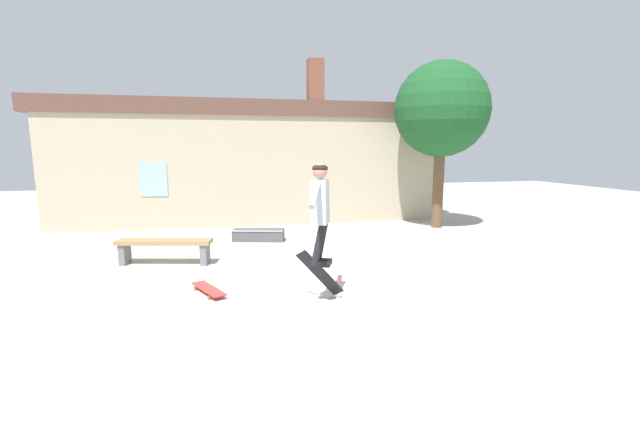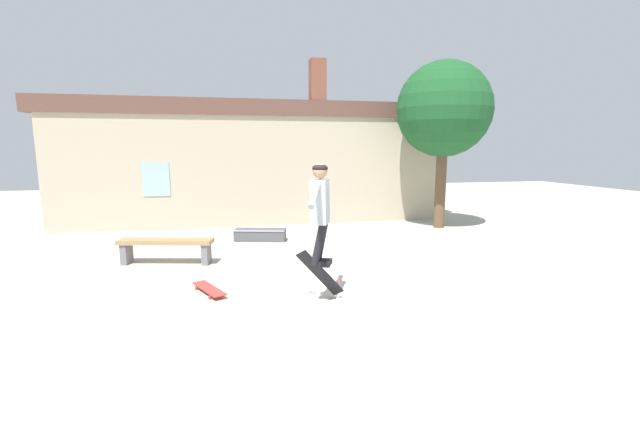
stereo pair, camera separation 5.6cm
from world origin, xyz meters
The scene contains 8 objects.
ground_plane centered at (0.00, 0.00, 0.00)m, with size 40.00×40.00×0.00m, color #B2AD9E.
building_backdrop centered at (0.02, 7.13, 1.88)m, with size 11.84×0.52×4.71m.
tree_right centered at (4.93, 5.65, 3.24)m, with size 2.57×2.57×4.55m.
park_bench centered at (-2.09, 3.18, 0.35)m, with size 1.83×0.76×0.48m.
skate_ledge centered at (-0.16, 4.91, 0.14)m, with size 1.28×0.68×0.29m.
skater centered at (0.39, 0.51, 1.42)m, with size 0.56×1.21×1.45m.
skateboard_flipping centered at (0.41, 0.61, 0.40)m, with size 0.70×0.23×0.76m.
skateboard_resting centered at (-1.21, 1.24, 0.07)m, with size 0.55×0.86×0.08m.
Camera 1 is at (-0.91, -5.31, 2.21)m, focal length 24.00 mm.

